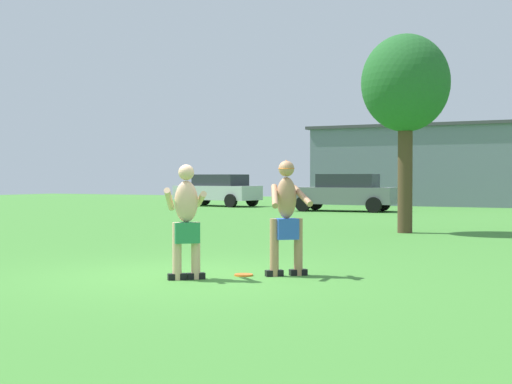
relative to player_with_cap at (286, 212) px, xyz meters
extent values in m
plane|color=#428433|center=(-1.26, -0.78, -0.94)|extent=(80.00, 80.00, 0.00)
cube|color=black|center=(0.13, 0.13, -0.89)|extent=(0.26, 0.26, 0.09)
cylinder|color=tan|center=(0.13, 0.13, -0.51)|extent=(0.13, 0.13, 0.85)
cube|color=black|center=(-0.14, -0.12, -0.89)|extent=(0.26, 0.26, 0.09)
cylinder|color=tan|center=(-0.14, -0.12, -0.51)|extent=(0.13, 0.13, 0.85)
cube|color=blue|center=(-0.01, 0.01, -0.24)|extent=(0.40, 0.39, 0.30)
ellipsoid|color=tan|center=(-0.01, 0.01, 0.22)|extent=(0.37, 0.37, 0.61)
cylinder|color=tan|center=(0.22, 0.08, 0.25)|extent=(0.50, 0.44, 0.31)
cylinder|color=tan|center=(-0.09, -0.21, 0.25)|extent=(0.34, 0.53, 0.35)
sphere|color=tan|center=(-0.01, 0.01, 0.65)|extent=(0.23, 0.23, 0.23)
cone|color=orange|center=(-0.01, 0.01, 0.71)|extent=(0.35, 0.35, 0.13)
cube|color=black|center=(-1.19, -1.11, -0.89)|extent=(0.26, 0.26, 0.09)
cylinder|color=#E0AD89|center=(-1.19, -1.11, -0.53)|extent=(0.13, 0.13, 0.82)
cube|color=black|center=(-0.99, -0.93, -0.89)|extent=(0.26, 0.26, 0.09)
cylinder|color=#E0AD89|center=(-0.99, -0.93, -0.53)|extent=(0.13, 0.13, 0.82)
cube|color=#28844C|center=(-1.09, -1.02, -0.27)|extent=(0.42, 0.42, 0.29)
ellipsoid|color=#E0AD89|center=(-1.09, -1.02, 0.17)|extent=(0.40, 0.39, 0.59)
cylinder|color=#E0AD89|center=(-1.32, -1.10, 0.20)|extent=(0.32, 0.52, 0.34)
cylinder|color=#E0AD89|center=(-0.99, -0.79, 0.20)|extent=(0.44, 0.48, 0.25)
sphere|color=#E0AD89|center=(-1.09, -1.02, 0.59)|extent=(0.23, 0.23, 0.23)
cylinder|color=orange|center=(-0.56, -0.29, -0.93)|extent=(0.28, 0.28, 0.03)
cube|color=silver|center=(-14.23, 21.96, -0.27)|extent=(4.48, 2.28, 0.70)
cube|color=#282D33|center=(-14.03, 21.93, 0.36)|extent=(2.57, 1.85, 0.56)
cylinder|color=black|center=(-15.83, 21.24, -0.62)|extent=(0.66, 0.29, 0.64)
cylinder|color=black|center=(-15.62, 23.02, -0.62)|extent=(0.66, 0.29, 0.64)
cylinder|color=black|center=(-12.84, 20.89, -0.62)|extent=(0.66, 0.29, 0.64)
cylinder|color=black|center=(-12.63, 22.68, -0.62)|extent=(0.66, 0.29, 0.64)
cube|color=slate|center=(-6.65, 19.69, -0.27)|extent=(4.47, 2.25, 0.70)
cube|color=#282D33|center=(-6.46, 19.71, 0.36)|extent=(2.56, 1.83, 0.56)
cylinder|color=black|center=(-8.05, 18.63, -0.62)|extent=(0.66, 0.29, 0.64)
cylinder|color=black|center=(-8.25, 20.42, -0.62)|extent=(0.66, 0.29, 0.64)
cylinder|color=black|center=(-5.06, 18.96, -0.62)|extent=(0.66, 0.29, 0.64)
cylinder|color=black|center=(-5.25, 20.75, -0.62)|extent=(0.66, 0.29, 0.64)
cube|color=slate|center=(-5.28, 29.68, 1.05)|extent=(11.57, 6.77, 3.97)
cube|color=#3F3F44|center=(-5.28, 29.68, 3.11)|extent=(12.03, 7.05, 0.16)
cylinder|color=#4C3823|center=(-0.86, 9.04, 0.57)|extent=(0.38, 0.38, 3.02)
ellipsoid|color=#236028|center=(-0.86, 9.04, 2.97)|extent=(2.30, 2.30, 2.54)
camera|label=1|loc=(4.67, -9.86, 0.52)|focal=52.01mm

